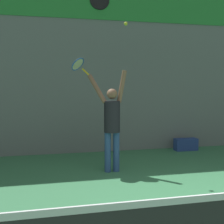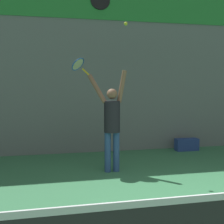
{
  "view_description": "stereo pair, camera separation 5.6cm",
  "coord_description": "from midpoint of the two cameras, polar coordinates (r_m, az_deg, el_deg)",
  "views": [
    {
      "loc": [
        -2.18,
        -3.38,
        1.73
      ],
      "look_at": [
        -0.71,
        2.65,
        1.21
      ],
      "focal_mm": 50.0,
      "sensor_mm": 36.0,
      "label": 1
    },
    {
      "loc": [
        -2.12,
        -3.39,
        1.73
      ],
      "look_at": [
        -0.71,
        2.65,
        1.21
      ],
      "focal_mm": 50.0,
      "sensor_mm": 36.0,
      "label": 2
    }
  ],
  "objects": [
    {
      "name": "tennis_player",
      "position": [
        6.25,
        -0.3,
        -1.61
      ],
      "size": [
        0.78,
        0.44,
        2.05
      ],
      "color": "#2D4C7F",
      "rests_on": "ground_plane"
    },
    {
      "name": "tennis_racket",
      "position": [
        6.51,
        -6.41,
        8.56
      ],
      "size": [
        0.42,
        0.4,
        0.38
      ],
      "color": "yellow"
    },
    {
      "name": "scoreboard_clock",
      "position": [
        8.38,
        -2.49,
        19.83
      ],
      "size": [
        0.51,
        0.05,
        0.51
      ],
      "color": "black"
    },
    {
      "name": "back_wall",
      "position": [
        8.34,
        1.37,
        10.06
      ],
      "size": [
        18.0,
        0.1,
        5.0
      ],
      "color": "slate",
      "rests_on": "ground_plane"
    },
    {
      "name": "sponsor_banner",
      "position": [
        8.53,
        1.51,
        19.57
      ],
      "size": [
        6.17,
        0.02,
        0.98
      ],
      "color": "#288C38"
    },
    {
      "name": "ground_plane",
      "position": [
        4.37,
        18.19,
        -18.83
      ],
      "size": [
        18.0,
        18.0,
        0.0
      ],
      "primitive_type": "plane",
      "color": "#387A4C"
    },
    {
      "name": "tennis_ball",
      "position": [
        6.28,
        2.27,
        15.84
      ],
      "size": [
        0.07,
        0.07,
        0.07
      ],
      "color": "#CCDB2D"
    },
    {
      "name": "equipment_bag",
      "position": [
        8.67,
        13.16,
        -5.78
      ],
      "size": [
        0.62,
        0.25,
        0.32
      ],
      "color": "navy",
      "rests_on": "ground_plane"
    }
  ]
}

